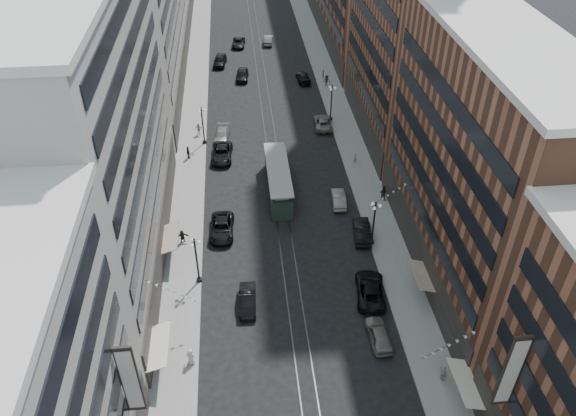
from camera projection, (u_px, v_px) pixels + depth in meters
name	position (u px, v px, depth m)	size (l,w,h in m)	color
ground	(268.00, 123.00, 82.30)	(220.00, 220.00, 0.00)	black
sidewalk_west	(195.00, 96.00, 89.31)	(4.00, 180.00, 0.15)	gray
sidewalk_east	(332.00, 90.00, 91.03)	(4.00, 180.00, 0.15)	gray
rail_west	(260.00, 93.00, 90.15)	(0.12, 180.00, 0.02)	#2D2D33
rail_east	(268.00, 93.00, 90.26)	(0.12, 180.00, 0.02)	#2D2D33
building_west_mid	(100.00, 139.00, 51.11)	(8.00, 36.00, 28.00)	gray
building_east_mid	(477.00, 167.00, 51.03)	(8.00, 30.00, 24.00)	brown
lamppost_sw_far	(197.00, 259.00, 54.37)	(1.03, 1.14, 5.52)	black
lamppost_sw_mid	(203.00, 124.00, 75.74)	(1.03, 1.14, 5.52)	black
lamppost_se_far	(374.00, 221.00, 58.98)	(1.03, 1.14, 5.52)	black
lamppost_se_mid	(331.00, 101.00, 81.14)	(1.03, 1.14, 5.52)	black
streetcar	(278.00, 181.00, 67.76)	(2.66, 12.00, 3.32)	#23382A
car_2	(222.00, 228.00, 61.81)	(2.54, 5.51, 1.53)	black
car_4	(379.00, 334.00, 49.92)	(1.79, 4.44, 1.51)	slate
car_5	(248.00, 300.00, 53.25)	(1.55, 4.46, 1.47)	black
pedestrian_1	(191.00, 356.00, 47.71)	(0.82, 0.45, 1.68)	beige
pedestrian_2	(169.00, 240.00, 59.77)	(0.85, 0.47, 1.75)	black
pedestrian_4	(443.00, 373.00, 46.35)	(1.06, 0.48, 1.81)	#BEB89D
car_7	(222.00, 153.00, 74.14)	(2.60, 5.63, 1.57)	black
car_8	(222.00, 135.00, 78.24)	(1.94, 4.76, 1.38)	gray
car_9	(220.00, 60.00, 98.64)	(2.05, 5.08, 1.73)	black
car_10	(362.00, 231.00, 61.37)	(1.72, 4.93, 1.63)	black
car_11	(323.00, 122.00, 81.01)	(2.41, 5.23, 1.45)	slate
car_12	(303.00, 77.00, 93.39)	(1.99, 4.89, 1.42)	black
car_13	(242.00, 75.00, 93.95)	(1.94, 4.81, 1.64)	black
car_14	(268.00, 40.00, 106.80)	(1.59, 4.57, 1.51)	#646059
pedestrian_5	(182.00, 236.00, 60.46)	(1.40, 0.40, 1.51)	black
pedestrian_6	(199.00, 129.00, 78.84)	(1.03, 0.47, 1.76)	#BFB19E
pedestrian_7	(383.00, 193.00, 66.53)	(0.92, 0.50, 1.89)	black
pedestrian_8	(355.00, 158.00, 73.06)	(0.55, 0.36, 1.50)	#9E9383
pedestrian_9	(327.00, 80.00, 91.64)	(1.14, 0.47, 1.77)	black
car_extra_0	(370.00, 289.00, 54.28)	(2.64, 5.74, 1.59)	black
car_extra_1	(238.00, 43.00, 105.80)	(2.29, 4.96, 1.38)	black
car_extra_2	(339.00, 199.00, 66.22)	(1.50, 4.30, 1.42)	gray
pedestrian_extra_0	(188.00, 153.00, 73.86)	(1.03, 0.47, 1.76)	black
pedestrian_extra_1	(323.00, 74.00, 94.03)	(0.87, 0.40, 1.49)	beige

